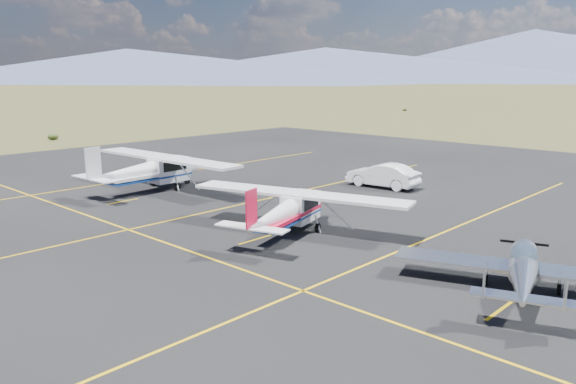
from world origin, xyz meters
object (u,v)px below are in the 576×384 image
aircraft_cessna (289,209)px  sedan (383,175)px  aircraft_low_wing (523,269)px  aircraft_plain (150,169)px

aircraft_cessna → sedan: bearing=-2.4°
aircraft_cessna → aircraft_low_wing: bearing=-105.5°
aircraft_cessna → aircraft_plain: size_ratio=0.86×
aircraft_low_wing → aircraft_plain: (0.93, 23.26, 0.49)m
aircraft_plain → sedan: size_ratio=2.64×
aircraft_low_wing → aircraft_plain: aircraft_plain is taller
aircraft_low_wing → aircraft_cessna: size_ratio=0.80×
aircraft_cessna → sedan: 12.46m
aircraft_cessna → aircraft_plain: aircraft_plain is taller
aircraft_low_wing → sedan: bearing=28.2°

